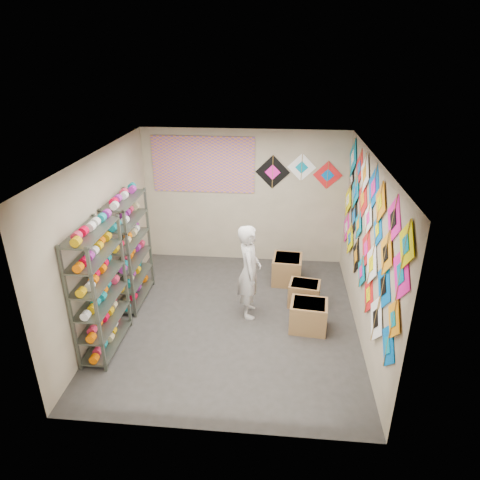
# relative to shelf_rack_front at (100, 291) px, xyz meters

# --- Properties ---
(ground) EXTENTS (4.50, 4.50, 0.00)m
(ground) POSITION_rel_shelf_rack_front_xyz_m (1.78, 0.85, -0.95)
(ground) COLOR #312E2A
(room_walls) EXTENTS (4.50, 4.50, 4.50)m
(room_walls) POSITION_rel_shelf_rack_front_xyz_m (1.78, 0.85, 0.69)
(room_walls) COLOR tan
(room_walls) RESTS_ON ground
(shelf_rack_front) EXTENTS (0.40, 1.10, 1.90)m
(shelf_rack_front) POSITION_rel_shelf_rack_front_xyz_m (0.00, 0.00, 0.00)
(shelf_rack_front) COLOR #4C5147
(shelf_rack_front) RESTS_ON ground
(shelf_rack_back) EXTENTS (0.40, 1.10, 1.90)m
(shelf_rack_back) POSITION_rel_shelf_rack_front_xyz_m (0.00, 1.30, 0.00)
(shelf_rack_back) COLOR #4C5147
(shelf_rack_back) RESTS_ON ground
(string_spools) EXTENTS (0.12, 2.36, 0.12)m
(string_spools) POSITION_rel_shelf_rack_front_xyz_m (-0.00, 0.65, 0.10)
(string_spools) COLOR #EF2D55
(string_spools) RESTS_ON ground
(kite_wall_display) EXTENTS (0.06, 4.30, 2.06)m
(kite_wall_display) POSITION_rel_shelf_rack_front_xyz_m (3.76, 0.90, 0.71)
(kite_wall_display) COLOR #0061C2
(kite_wall_display) RESTS_ON room_walls
(back_wall_kites) EXTENTS (1.67, 0.02, 0.72)m
(back_wall_kites) POSITION_rel_shelf_rack_front_xyz_m (2.79, 3.09, 0.96)
(back_wall_kites) COLOR black
(back_wall_kites) RESTS_ON room_walls
(poster) EXTENTS (2.00, 0.01, 1.10)m
(poster) POSITION_rel_shelf_rack_front_xyz_m (0.98, 3.08, 1.05)
(poster) COLOR #794AA2
(poster) RESTS_ON room_walls
(shopkeeper) EXTENTS (0.65, 0.48, 1.59)m
(shopkeeper) POSITION_rel_shelf_rack_front_xyz_m (2.04, 1.05, -0.15)
(shopkeeper) COLOR beige
(shopkeeper) RESTS_ON ground
(carton_a) EXTENTS (0.61, 0.53, 0.47)m
(carton_a) POSITION_rel_shelf_rack_front_xyz_m (3.00, 0.72, -0.71)
(carton_a) COLOR olive
(carton_a) RESTS_ON ground
(carton_b) EXTENTS (0.57, 0.49, 0.42)m
(carton_b) POSITION_rel_shelf_rack_front_xyz_m (2.96, 1.42, -0.74)
(carton_b) COLOR olive
(carton_b) RESTS_ON ground
(carton_c) EXTENTS (0.57, 0.62, 0.51)m
(carton_c) POSITION_rel_shelf_rack_front_xyz_m (2.67, 2.19, -0.70)
(carton_c) COLOR olive
(carton_c) RESTS_ON ground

